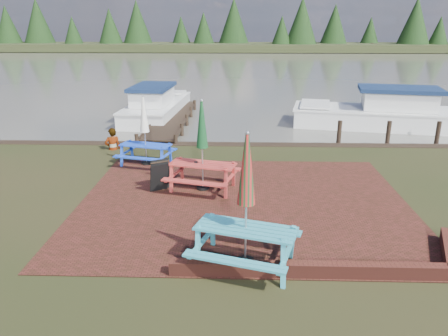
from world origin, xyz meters
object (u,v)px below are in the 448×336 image
Objects in this scene: picnic_table_red at (202,160)px; boat_near at (380,114)px; picnic_table_teal at (246,222)px; picnic_table_blue at (145,141)px; boat_jetty at (156,107)px; jetty at (172,119)px; person at (111,128)px; chalkboard at (160,176)px.

picnic_table_red reaches higher than boat_near.
picnic_table_teal reaches higher than boat_near.
boat_near is (10.12, 6.81, -0.40)m from picnic_table_blue.
boat_near reaches higher than boat_jetty.
boat_jetty is 0.85× the size of boat_near.
picnic_table_red is 0.38× the size of boat_jetty.
picnic_table_red is 0.29× the size of jetty.
jetty is 5.37× the size of person.
picnic_table_red is 1.11× the size of picnic_table_blue.
boat_near is at bearing -4.53° from boat_jetty.
picnic_table_teal is 7.32m from picnic_table_blue.
picnic_table_red is at bearing -76.07° from jetty.
picnic_table_blue reaches higher than chalkboard.
picnic_table_teal is 14.94m from boat_near.
boat_near is 12.83m from person.
picnic_table_red is at bearing -32.54° from picnic_table_blue.
jetty is 5.44m from person.
boat_near reaches higher than chalkboard.
chalkboard is (-2.45, 4.12, -0.53)m from picnic_table_teal.
picnic_table_blue is 12.20m from boat_near.
picnic_table_blue is at bearing 134.72° from boat_near.
picnic_table_blue is at bearing 134.62° from picnic_table_teal.
jetty is 1.09× the size of boat_near.
boat_near is (7.97, 9.11, -0.49)m from picnic_table_red.
chalkboard is at bearing 145.69° from boat_near.
picnic_table_red reaches higher than chalkboard.
picnic_table_blue is 8.65m from boat_jetty.
picnic_table_teal reaches higher than person.
chalkboard is at bearing 138.08° from picnic_table_teal.
jetty is at bearing 99.85° from boat_near.
picnic_table_teal is 0.34× the size of boat_near.
picnic_table_red is 9.59m from jetty.
person is (-1.68, 1.80, 0.00)m from picnic_table_blue.
boat_jetty is (-1.03, 1.59, 0.29)m from jetty.
picnic_table_teal is at bearing -48.38° from picnic_table_blue.
picnic_table_blue is at bearing -88.80° from jetty.
picnic_table_red is at bearing -26.61° from chalkboard.
person is (-0.50, -6.76, 0.44)m from boat_jetty.
picnic_table_teal reaches higher than chalkboard.
picnic_table_teal is 4.37m from picnic_table_red.
picnic_table_blue is at bearing 148.10° from picnic_table_red.
jetty is at bearing 121.88° from picnic_table_teal.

